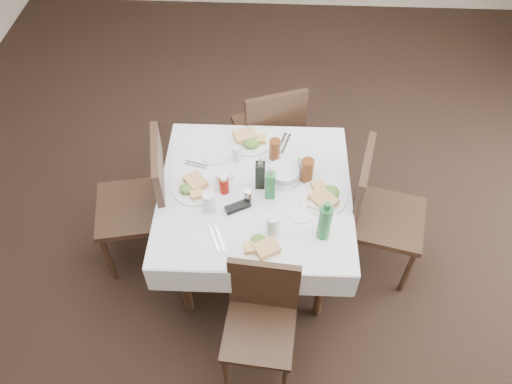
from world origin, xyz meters
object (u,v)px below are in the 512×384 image
dining_table (255,199)px  oil_cruet_green (270,184)px  chair_east (375,208)px  oil_cruet_dark (260,174)px  chair_west (146,198)px  green_bottle (325,222)px  chair_south (261,313)px  ketchup_bottle (224,185)px  water_w (209,202)px  water_n (237,154)px  coffee_mug (223,179)px  water_s (273,225)px  bread_basket (284,174)px  chair_north (270,130)px  water_e (303,163)px

dining_table → oil_cruet_green: oil_cruet_green is taller
chair_east → oil_cruet_dark: size_ratio=4.02×
chair_west → green_bottle: green_bottle is taller
chair_south → ketchup_bottle: 0.81m
dining_table → chair_west: chair_west is taller
chair_east → oil_cruet_dark: 0.81m
water_w → dining_table: bearing=32.0°
oil_cruet_dark → green_bottle: bearing=-43.8°
water_n → ketchup_bottle: 0.29m
ketchup_bottle → coffee_mug: bearing=104.0°
dining_table → green_bottle: 0.57m
water_s → bread_basket: bearing=82.4°
oil_cruet_green → chair_west: bearing=174.1°
chair_east → water_s: 0.81m
chair_east → oil_cruet_green: oil_cruet_green is taller
green_bottle → chair_north: bearing=106.6°
water_n → green_bottle: bearing=-47.3°
dining_table → bread_basket: bearing=33.3°
water_n → coffee_mug: (-0.08, -0.21, -0.01)m
green_bottle → bread_basket: bearing=117.6°
chair_north → oil_cruet_dark: 0.82m
water_e → water_n: bearing=169.7°
chair_east → water_w: size_ratio=7.19×
chair_north → chair_east: 1.04m
chair_east → green_bottle: bearing=-135.4°
chair_south → water_e: (0.23, 0.89, 0.34)m
water_s → green_bottle: 0.30m
water_n → water_w: water_w is taller
chair_west → water_s: size_ratio=6.99×
chair_west → water_n: size_ratio=9.24×
chair_north → green_bottle: 1.22m
chair_north → oil_cruet_dark: bearing=-93.5°
ketchup_bottle → chair_east: bearing=3.8°
water_s → water_w: water_s is taller
chair_north → chair_south: chair_north is taller
bread_basket → water_e: bearing=28.4°
water_s → ketchup_bottle: 0.44m
chair_south → oil_cruet_green: oil_cruet_green is taller
water_n → water_s: water_s is taller
water_n → water_w: bearing=-107.7°
chair_south → water_w: 0.72m
water_n → water_w: (-0.14, -0.43, 0.01)m
dining_table → ketchup_bottle: ketchup_bottle is taller
dining_table → chair_south: chair_south is taller
water_s → oil_cruet_dark: size_ratio=0.59×
water_n → bread_basket: water_n is taller
water_e → bread_basket: size_ratio=0.68×
water_n → oil_cruet_dark: (0.16, -0.22, 0.05)m
chair_south → ketchup_bottle: size_ratio=6.50×
chair_east → coffee_mug: bearing=179.9°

